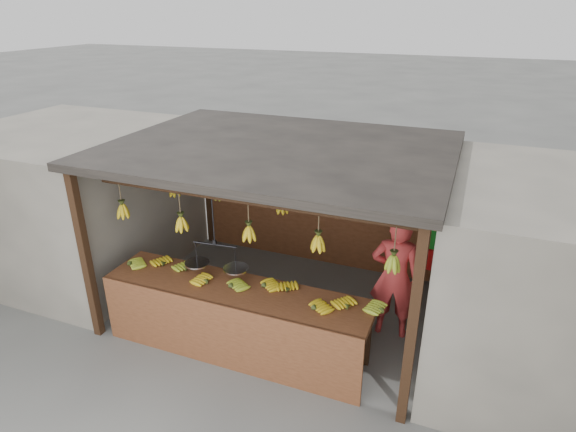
% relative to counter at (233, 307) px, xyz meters
% --- Properties ---
extents(ground, '(80.00, 80.00, 0.00)m').
position_rel_counter_xyz_m(ground, '(0.11, 1.22, -0.71)').
color(ground, '#5B5B57').
extents(stall, '(4.30, 3.30, 2.40)m').
position_rel_counter_xyz_m(stall, '(0.11, 1.55, 1.26)').
color(stall, black).
rests_on(stall, ground).
extents(neighbor_left, '(3.00, 3.00, 2.30)m').
position_rel_counter_xyz_m(neighbor_left, '(-3.49, 1.22, 0.44)').
color(neighbor_left, slate).
rests_on(neighbor_left, ground).
extents(counter, '(3.55, 0.76, 0.96)m').
position_rel_counter_xyz_m(counter, '(0.00, 0.00, 0.00)').
color(counter, brown).
rests_on(counter, ground).
extents(hanging_bananas, '(3.61, 2.25, 0.36)m').
position_rel_counter_xyz_m(hanging_bananas, '(0.12, 1.21, 0.91)').
color(hanging_bananas, gold).
rests_on(hanging_bananas, ground).
extents(balance_scale, '(0.81, 0.36, 0.92)m').
position_rel_counter_xyz_m(balance_scale, '(-0.32, 0.22, 0.42)').
color(balance_scale, black).
rests_on(balance_scale, ground).
extents(vendor, '(0.65, 0.46, 1.70)m').
position_rel_counter_xyz_m(vendor, '(1.71, 1.18, 0.14)').
color(vendor, '#BF3333').
rests_on(vendor, ground).
extents(bag_bundles, '(0.08, 0.26, 1.23)m').
position_rel_counter_xyz_m(bag_bundles, '(2.05, 2.57, 0.28)').
color(bag_bundles, '#1426BF').
rests_on(bag_bundles, ground).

